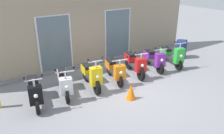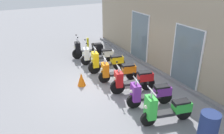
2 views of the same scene
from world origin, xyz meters
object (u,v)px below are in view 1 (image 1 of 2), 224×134
(scooter_red, at_px, (135,63))
(scooter_purple, at_px, (154,59))
(scooter_white, at_px, (64,82))
(scooter_green, at_px, (172,55))
(traffic_cone, at_px, (131,92))
(scooter_orange, at_px, (115,70))
(trash_bin, at_px, (181,49))
(scooter_black, at_px, (35,91))
(scooter_yellow, at_px, (91,75))

(scooter_red, bearing_deg, scooter_purple, -0.84)
(scooter_white, bearing_deg, scooter_green, -1.44)
(scooter_purple, relative_size, scooter_green, 0.98)
(traffic_cone, bearing_deg, scooter_green, 22.08)
(scooter_white, bearing_deg, scooter_orange, -1.10)
(trash_bin, bearing_deg, scooter_black, -176.76)
(scooter_yellow, height_order, scooter_purple, scooter_yellow)
(scooter_orange, relative_size, scooter_purple, 1.01)
(scooter_orange, bearing_deg, scooter_yellow, -179.44)
(scooter_black, distance_m, traffic_cone, 2.97)
(scooter_purple, bearing_deg, scooter_white, -179.99)
(scooter_white, height_order, scooter_yellow, scooter_yellow)
(trash_bin, xyz_separation_m, traffic_cone, (-4.36, -1.77, -0.17))
(scooter_white, relative_size, scooter_yellow, 0.96)
(scooter_orange, bearing_deg, scooter_red, 3.04)
(scooter_white, xyz_separation_m, scooter_red, (2.96, 0.02, 0.02))
(traffic_cone, bearing_deg, scooter_orange, 77.28)
(scooter_red, distance_m, traffic_cone, 1.98)
(scooter_green, bearing_deg, traffic_cone, -157.92)
(scooter_purple, xyz_separation_m, scooter_green, (0.93, -0.12, 0.01))
(scooter_black, distance_m, trash_bin, 7.00)
(traffic_cone, bearing_deg, scooter_purple, 31.87)
(scooter_black, height_order, traffic_cone, scooter_black)
(scooter_white, height_order, traffic_cone, scooter_white)
(scooter_orange, relative_size, scooter_red, 0.94)
(scooter_white, bearing_deg, scooter_red, 0.30)
(scooter_purple, distance_m, traffic_cone, 2.75)
(scooter_purple, bearing_deg, scooter_green, -7.53)
(scooter_white, distance_m, scooter_yellow, 0.98)
(trash_bin, bearing_deg, scooter_purple, -171.03)
(scooter_yellow, relative_size, traffic_cone, 3.17)
(scooter_red, xyz_separation_m, scooter_purple, (1.01, -0.01, -0.02))
(scooter_green, distance_m, trash_bin, 1.19)
(scooter_white, bearing_deg, scooter_black, -175.69)
(scooter_orange, height_order, trash_bin, scooter_orange)
(scooter_black, height_order, trash_bin, scooter_black)
(scooter_red, bearing_deg, scooter_yellow, -178.19)
(scooter_yellow, xyz_separation_m, trash_bin, (5.03, 0.37, -0.05))
(scooter_red, bearing_deg, scooter_orange, -176.96)
(scooter_red, relative_size, trash_bin, 1.93)
(scooter_red, distance_m, trash_bin, 3.07)
(scooter_purple, bearing_deg, scooter_red, 179.16)
(scooter_black, xyz_separation_m, scooter_yellow, (1.96, 0.03, 0.02))
(scooter_black, distance_m, scooter_yellow, 1.96)
(scooter_yellow, height_order, scooter_red, scooter_yellow)
(scooter_purple, height_order, trash_bin, scooter_purple)
(scooter_orange, height_order, scooter_red, scooter_red)
(scooter_black, height_order, scooter_green, scooter_green)
(scooter_yellow, bearing_deg, scooter_purple, 0.91)
(scooter_green, bearing_deg, scooter_black, 179.52)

